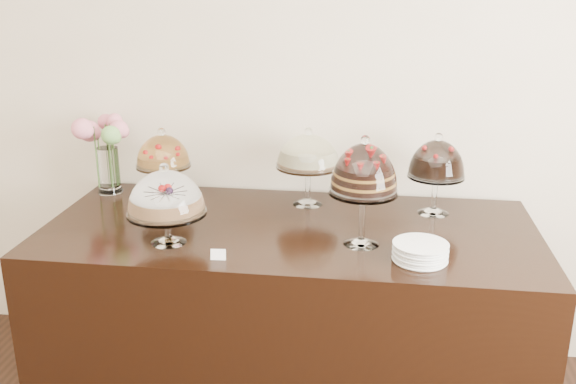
# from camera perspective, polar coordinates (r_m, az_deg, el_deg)

# --- Properties ---
(wall_back) EXTENTS (5.00, 0.04, 3.00)m
(wall_back) POSITION_cam_1_polar(r_m,az_deg,el_deg) (3.25, 2.76, 10.37)
(wall_back) COLOR beige
(wall_back) RESTS_ON ground
(display_counter) EXTENTS (2.20, 1.00, 0.90)m
(display_counter) POSITION_cam_1_polar(r_m,az_deg,el_deg) (3.08, 0.13, -10.87)
(display_counter) COLOR black
(display_counter) RESTS_ON ground
(cake_stand_sugar_sponge) EXTENTS (0.33, 0.33, 0.35)m
(cake_stand_sugar_sponge) POSITION_cam_1_polar(r_m,az_deg,el_deg) (2.69, -10.81, -0.36)
(cake_stand_sugar_sponge) COLOR white
(cake_stand_sugar_sponge) RESTS_ON display_counter
(cake_stand_choco_layer) EXTENTS (0.28, 0.28, 0.47)m
(cake_stand_choco_layer) POSITION_cam_1_polar(r_m,az_deg,el_deg) (2.61, 6.77, 1.66)
(cake_stand_choco_layer) COLOR white
(cake_stand_choco_layer) RESTS_ON display_counter
(cake_stand_cheesecake) EXTENTS (0.31, 0.31, 0.39)m
(cake_stand_cheesecake) POSITION_cam_1_polar(r_m,az_deg,el_deg) (3.09, 1.80, 3.38)
(cake_stand_cheesecake) COLOR white
(cake_stand_cheesecake) RESTS_ON display_counter
(cake_stand_dark_choco) EXTENTS (0.27, 0.27, 0.39)m
(cake_stand_dark_choco) POSITION_cam_1_polar(r_m,az_deg,el_deg) (3.05, 13.09, 2.57)
(cake_stand_dark_choco) COLOR white
(cake_stand_dark_choco) RESTS_ON display_counter
(cake_stand_fruit_tart) EXTENTS (0.27, 0.27, 0.37)m
(cake_stand_fruit_tart) POSITION_cam_1_polar(r_m,az_deg,el_deg) (3.21, -11.06, 3.29)
(cake_stand_fruit_tart) COLOR white
(cake_stand_fruit_tart) RESTS_ON display_counter
(flower_vase) EXTENTS (0.27, 0.31, 0.41)m
(flower_vase) POSITION_cam_1_polar(r_m,az_deg,el_deg) (3.39, -16.08, 4.15)
(flower_vase) COLOR white
(flower_vase) RESTS_ON display_counter
(plate_stack) EXTENTS (0.21, 0.21, 0.07)m
(plate_stack) POSITION_cam_1_polar(r_m,az_deg,el_deg) (2.59, 11.68, -5.24)
(plate_stack) COLOR white
(plate_stack) RESTS_ON display_counter
(price_card_left) EXTENTS (0.06, 0.02, 0.04)m
(price_card_left) POSITION_cam_1_polar(r_m,az_deg,el_deg) (2.56, -6.23, -5.55)
(price_card_left) COLOR white
(price_card_left) RESTS_ON display_counter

